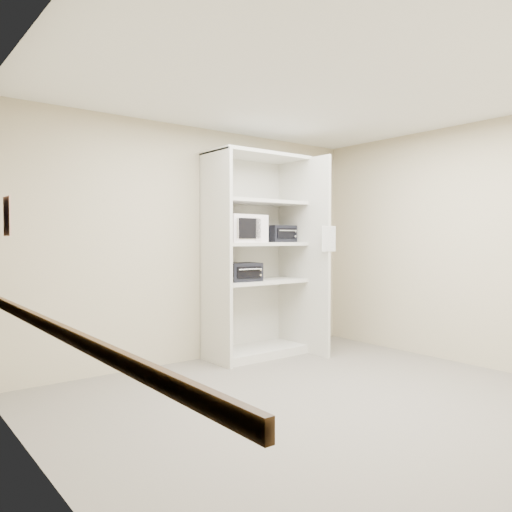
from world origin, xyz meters
TOP-DOWN VIEW (x-y plane):
  - floor at (0.00, 0.00)m, footprint 4.50×4.00m
  - ceiling at (0.00, 0.00)m, footprint 4.50×4.00m
  - wall_back at (0.00, 2.00)m, footprint 4.50×0.02m
  - wall_left at (-2.25, 0.00)m, footprint 0.02×4.00m
  - wall_right at (2.25, 0.00)m, footprint 0.02×4.00m
  - shelving_unit at (0.67, 1.70)m, footprint 1.24×0.92m
  - microwave at (0.33, 1.65)m, footprint 0.57×0.45m
  - toaster_oven_upper at (1.01, 1.74)m, footprint 0.37×0.28m
  - toaster_oven_lower at (0.37, 1.65)m, footprint 0.42×0.33m
  - paper_sign at (1.20, 1.07)m, footprint 0.23×0.02m
  - chair_rail at (-2.23, 0.00)m, footprint 0.04×3.98m
  - wall_poster at (-2.24, 1.07)m, footprint 0.01×0.21m

SIDE VIEW (x-z plane):
  - floor at x=0.00m, z-range -0.01..0.01m
  - chair_rail at x=-2.23m, z-range 0.86..0.94m
  - toaster_oven_lower at x=0.37m, z-range 0.92..1.13m
  - shelving_unit at x=0.67m, z-range -0.08..2.34m
  - wall_back at x=0.00m, z-range 0.00..2.70m
  - wall_left at x=-2.25m, z-range 0.00..2.70m
  - wall_right at x=2.25m, z-range 0.00..2.70m
  - paper_sign at x=1.20m, z-range 1.27..1.56m
  - toaster_oven_upper at x=1.01m, z-range 1.37..1.58m
  - microwave at x=0.33m, z-range 1.37..1.69m
  - wall_poster at x=-2.24m, z-range 1.43..1.73m
  - ceiling at x=0.00m, z-range 2.70..2.71m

